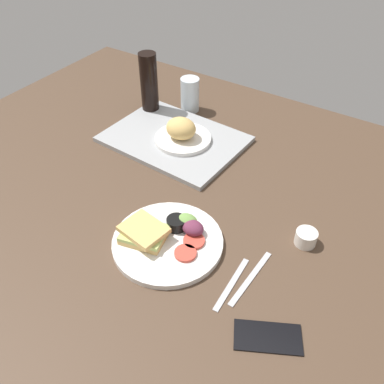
{
  "coord_description": "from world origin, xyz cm",
  "views": [
    {
      "loc": [
        50.3,
        -71.18,
        81.82
      ],
      "look_at": [
        2.0,
        3.0,
        4.0
      ],
      "focal_mm": 39.07,
      "sensor_mm": 36.0,
      "label": 1
    }
  ],
  "objects_px": {
    "serving_tray": "(174,139)",
    "knife": "(251,278)",
    "drinking_glass": "(190,95)",
    "fork": "(232,284)",
    "soda_bottle": "(149,84)",
    "bread_plate_near": "(182,133)",
    "espresso_cup": "(306,238)",
    "cell_phone": "(268,337)",
    "plate_with_salad": "(166,238)"
  },
  "relations": [
    {
      "from": "drinking_glass",
      "to": "soda_bottle",
      "type": "distance_m",
      "value": 0.16
    },
    {
      "from": "plate_with_salad",
      "to": "espresso_cup",
      "type": "height_order",
      "value": "plate_with_salad"
    },
    {
      "from": "soda_bottle",
      "to": "fork",
      "type": "relative_size",
      "value": 1.35
    },
    {
      "from": "fork",
      "to": "cell_phone",
      "type": "bearing_deg",
      "value": -124.0
    },
    {
      "from": "plate_with_salad",
      "to": "espresso_cup",
      "type": "xyz_separation_m",
      "value": [
        0.3,
        0.19,
        0.0
      ]
    },
    {
      "from": "fork",
      "to": "cell_phone",
      "type": "distance_m",
      "value": 0.15
    },
    {
      "from": "plate_with_salad",
      "to": "espresso_cup",
      "type": "relative_size",
      "value": 5.13
    },
    {
      "from": "bread_plate_near",
      "to": "fork",
      "type": "bearing_deg",
      "value": -44.45
    },
    {
      "from": "cell_phone",
      "to": "serving_tray",
      "type": "bearing_deg",
      "value": 112.44
    },
    {
      "from": "bread_plate_near",
      "to": "espresso_cup",
      "type": "height_order",
      "value": "bread_plate_near"
    },
    {
      "from": "soda_bottle",
      "to": "fork",
      "type": "height_order",
      "value": "soda_bottle"
    },
    {
      "from": "serving_tray",
      "to": "bread_plate_near",
      "type": "relative_size",
      "value": 2.36
    },
    {
      "from": "soda_bottle",
      "to": "fork",
      "type": "bearing_deg",
      "value": -39.51
    },
    {
      "from": "espresso_cup",
      "to": "cell_phone",
      "type": "distance_m",
      "value": 0.3
    },
    {
      "from": "serving_tray",
      "to": "knife",
      "type": "bearing_deg",
      "value": -37.75
    },
    {
      "from": "serving_tray",
      "to": "bread_plate_near",
      "type": "height_order",
      "value": "bread_plate_near"
    },
    {
      "from": "espresso_cup",
      "to": "knife",
      "type": "height_order",
      "value": "espresso_cup"
    },
    {
      "from": "knife",
      "to": "serving_tray",
      "type": "bearing_deg",
      "value": 54.56
    },
    {
      "from": "drinking_glass",
      "to": "fork",
      "type": "relative_size",
      "value": 0.75
    },
    {
      "from": "knife",
      "to": "espresso_cup",
      "type": "bearing_deg",
      "value": -18.09
    },
    {
      "from": "serving_tray",
      "to": "espresso_cup",
      "type": "xyz_separation_m",
      "value": [
        0.55,
        -0.2,
        0.01
      ]
    },
    {
      "from": "soda_bottle",
      "to": "plate_with_salad",
      "type": "bearing_deg",
      "value": -49.23
    },
    {
      "from": "drinking_glass",
      "to": "fork",
      "type": "bearing_deg",
      "value": -49.77
    },
    {
      "from": "plate_with_salad",
      "to": "espresso_cup",
      "type": "distance_m",
      "value": 0.36
    },
    {
      "from": "bread_plate_near",
      "to": "plate_with_salad",
      "type": "height_order",
      "value": "bread_plate_near"
    },
    {
      "from": "drinking_glass",
      "to": "fork",
      "type": "xyz_separation_m",
      "value": [
        0.53,
        -0.62,
        -0.06
      ]
    },
    {
      "from": "espresso_cup",
      "to": "knife",
      "type": "relative_size",
      "value": 0.29
    },
    {
      "from": "bread_plate_near",
      "to": "soda_bottle",
      "type": "distance_m",
      "value": 0.26
    },
    {
      "from": "espresso_cup",
      "to": "fork",
      "type": "height_order",
      "value": "espresso_cup"
    },
    {
      "from": "plate_with_salad",
      "to": "knife",
      "type": "distance_m",
      "value": 0.24
    },
    {
      "from": "fork",
      "to": "cell_phone",
      "type": "xyz_separation_m",
      "value": [
        0.13,
        -0.08,
        0.0
      ]
    },
    {
      "from": "soda_bottle",
      "to": "fork",
      "type": "distance_m",
      "value": 0.84
    },
    {
      "from": "bread_plate_near",
      "to": "plate_with_salad",
      "type": "xyz_separation_m",
      "value": [
        0.22,
        -0.39,
        -0.03
      ]
    },
    {
      "from": "bread_plate_near",
      "to": "plate_with_salad",
      "type": "relative_size",
      "value": 0.66
    },
    {
      "from": "bread_plate_near",
      "to": "cell_phone",
      "type": "relative_size",
      "value": 1.32
    },
    {
      "from": "serving_tray",
      "to": "knife",
      "type": "distance_m",
      "value": 0.62
    },
    {
      "from": "drinking_glass",
      "to": "fork",
      "type": "height_order",
      "value": "drinking_glass"
    },
    {
      "from": "drinking_glass",
      "to": "fork",
      "type": "distance_m",
      "value": 0.82
    },
    {
      "from": "soda_bottle",
      "to": "cell_phone",
      "type": "bearing_deg",
      "value": -38.18
    },
    {
      "from": "bread_plate_near",
      "to": "soda_bottle",
      "type": "xyz_separation_m",
      "value": [
        -0.22,
        0.12,
        0.07
      ]
    },
    {
      "from": "plate_with_salad",
      "to": "fork",
      "type": "height_order",
      "value": "plate_with_salad"
    },
    {
      "from": "bread_plate_near",
      "to": "plate_with_salad",
      "type": "distance_m",
      "value": 0.45
    },
    {
      "from": "plate_with_salad",
      "to": "cell_phone",
      "type": "relative_size",
      "value": 1.99
    },
    {
      "from": "serving_tray",
      "to": "soda_bottle",
      "type": "bearing_deg",
      "value": 148.66
    },
    {
      "from": "bread_plate_near",
      "to": "knife",
      "type": "relative_size",
      "value": 1.0
    },
    {
      "from": "soda_bottle",
      "to": "knife",
      "type": "relative_size",
      "value": 1.2
    },
    {
      "from": "drinking_glass",
      "to": "espresso_cup",
      "type": "distance_m",
      "value": 0.74
    },
    {
      "from": "knife",
      "to": "bread_plate_near",
      "type": "bearing_deg",
      "value": 52.69
    },
    {
      "from": "soda_bottle",
      "to": "cell_phone",
      "type": "relative_size",
      "value": 1.59
    },
    {
      "from": "serving_tray",
      "to": "bread_plate_near",
      "type": "distance_m",
      "value": 0.05
    }
  ]
}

